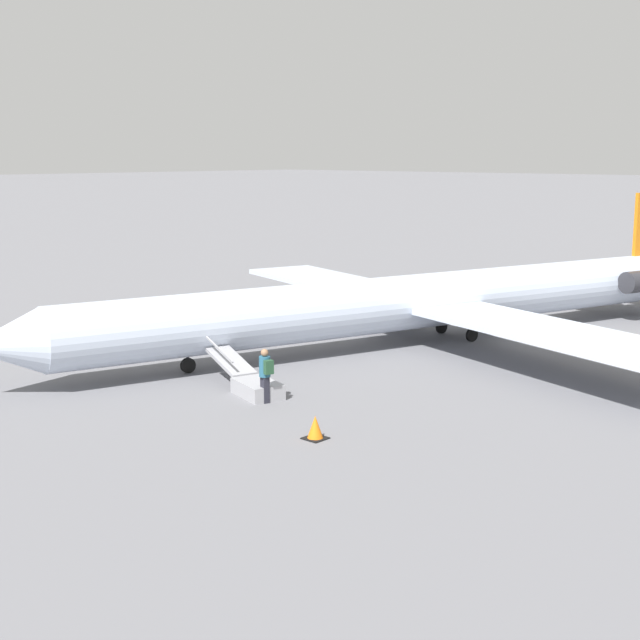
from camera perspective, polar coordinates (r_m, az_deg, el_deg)
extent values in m
plane|color=slate|center=(36.90, 5.22, -1.58)|extent=(600.00, 600.00, 0.00)
cylinder|color=silver|center=(36.57, 5.27, 1.09)|extent=(28.47, 10.48, 2.25)
cone|color=silver|center=(30.22, -19.65, -1.49)|extent=(3.00, 2.82, 2.21)
cube|color=silver|center=(32.18, 14.98, -0.83)|extent=(6.95, 12.72, 0.23)
cube|color=silver|center=(43.32, 1.18, 2.39)|extent=(6.95, 12.72, 0.23)
cylinder|color=#2D2D33|center=(46.34, 17.11, 2.88)|extent=(2.88, 1.74, 1.01)
cylinder|color=black|center=(32.30, -8.45, -2.90)|extent=(0.57, 0.29, 0.56)
cylinder|color=#2D2D33|center=(32.22, -8.46, -2.26)|extent=(0.10, 0.10, 0.17)
cylinder|color=black|center=(37.84, 9.69, -0.95)|extent=(0.57, 0.29, 0.56)
cylinder|color=#2D2D33|center=(37.77, 9.71, -0.41)|extent=(0.10, 0.10, 0.17)
cylinder|color=black|center=(39.37, 7.78, -0.45)|extent=(0.57, 0.29, 0.56)
cylinder|color=#2D2D33|center=(39.30, 7.79, 0.07)|extent=(0.10, 0.10, 0.17)
cube|color=#99999E|center=(29.01, -4.01, -4.42)|extent=(1.57, 2.04, 0.50)
cube|color=#99999E|center=(30.63, -5.72, -2.66)|extent=(1.50, 2.39, 0.63)
cube|color=#99999E|center=(30.33, -6.51, -1.84)|extent=(0.69, 2.14, 0.57)
cube|color=#23232D|center=(28.23, -3.54, -4.47)|extent=(0.27, 0.33, 0.85)
cylinder|color=#265972|center=(28.04, -3.56, -2.99)|extent=(0.36, 0.36, 0.65)
sphere|color=#936B4C|center=(27.94, -3.57, -2.10)|extent=(0.24, 0.24, 0.24)
cube|color=#23472D|center=(27.80, -3.30, -3.03)|extent=(0.32, 0.25, 0.44)
cube|color=black|center=(24.80, -0.31, -7.57)|extent=(0.60, 0.60, 0.03)
cone|color=orange|center=(24.70, -0.31, -6.88)|extent=(0.46, 0.46, 0.66)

